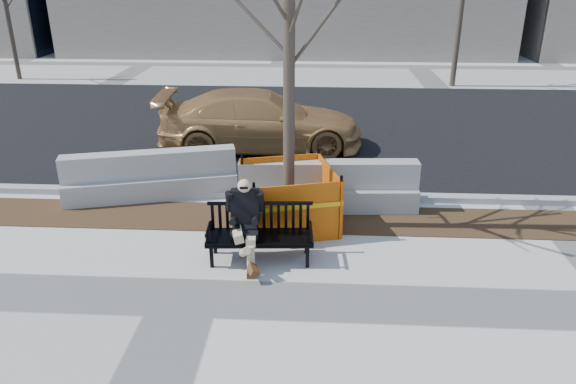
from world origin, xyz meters
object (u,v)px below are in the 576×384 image
(seated_man, at_px, (246,258))
(sedan, at_px, (261,148))
(jersey_barrier_left, at_px, (153,197))
(tree_fence, at_px, (289,224))
(bench, at_px, (260,260))
(jersey_barrier_right, at_px, (328,208))

(seated_man, xyz_separation_m, sedan, (-0.32, 5.50, 0.00))
(sedan, distance_m, jersey_barrier_left, 3.67)
(tree_fence, bearing_deg, bench, -106.60)
(bench, xyz_separation_m, sedan, (-0.55, 5.53, 0.00))
(bench, relative_size, seated_man, 1.27)
(seated_man, distance_m, jersey_barrier_right, 2.37)
(tree_fence, height_order, jersey_barrier_right, tree_fence)
(jersey_barrier_left, bearing_deg, sedan, 44.73)
(jersey_barrier_left, bearing_deg, jersey_barrier_right, -20.87)
(sedan, bearing_deg, jersey_barrier_right, -159.47)
(jersey_barrier_left, bearing_deg, tree_fence, -36.56)
(seated_man, bearing_deg, sedan, 89.88)
(seated_man, bearing_deg, jersey_barrier_left, 129.49)
(bench, bearing_deg, sedan, 92.20)
(tree_fence, distance_m, sedan, 4.36)
(seated_man, height_order, jersey_barrier_right, seated_man)
(tree_fence, height_order, jersey_barrier_left, tree_fence)
(sedan, height_order, jersey_barrier_right, sedan)
(seated_man, distance_m, jersey_barrier_left, 3.18)
(bench, distance_m, tree_fence, 1.32)
(jersey_barrier_right, bearing_deg, sedan, 111.39)
(jersey_barrier_left, relative_size, jersey_barrier_right, 1.00)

